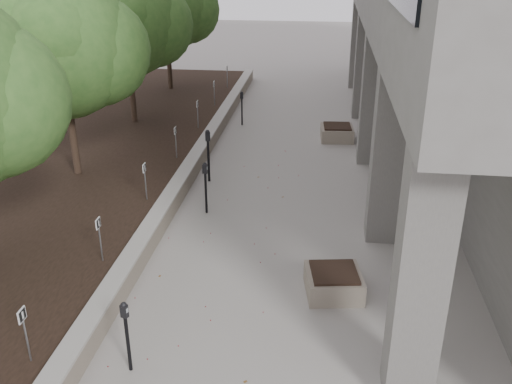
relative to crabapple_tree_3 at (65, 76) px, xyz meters
The scene contains 19 objects.
retaining_wall 4.25m from the crabapple_tree_3, 18.58° to the left, with size 0.39×26.00×0.50m, color gray, non-canonical shape.
planting_bed 3.16m from the crabapple_tree_3, 124.99° to the left, with size 7.00×26.00×0.40m, color black.
crabapple_tree_3 is the anchor object (origin of this frame).
crabapple_tree_4 5.00m from the crabapple_tree_3, 90.00° to the left, with size 4.60×4.00×5.44m, color #325E24, non-canonical shape.
crabapple_tree_5 10.00m from the crabapple_tree_3, 90.00° to the left, with size 4.60×4.00×5.44m, color #325E24, non-canonical shape.
parking_sign_2 8.20m from the crabapple_tree_3, 71.91° to the right, with size 0.04×0.22×0.96m, color black, non-canonical shape.
parking_sign_3 5.59m from the crabapple_tree_3, 61.43° to the right, with size 0.04×0.22×0.96m, color black, non-canonical shape.
parking_sign_4 3.64m from the crabapple_tree_3, 31.48° to the right, with size 0.04×0.22×0.96m, color black, non-canonical shape.
parking_sign_5 3.64m from the crabapple_tree_3, 31.48° to the left, with size 0.04×0.22×0.96m, color black, non-canonical shape.
parking_sign_6 5.59m from the crabapple_tree_3, 61.43° to the left, with size 0.04×0.22×0.96m, color black, non-canonical shape.
parking_sign_7 8.20m from the crabapple_tree_3, 71.91° to the left, with size 0.04×0.22×0.96m, color black, non-canonical shape.
parking_sign_8 11.01m from the crabapple_tree_3, 76.87° to the left, with size 0.04×0.22×0.96m, color black, non-canonical shape.
parking_meter_2 8.43m from the crabapple_tree_3, 61.34° to the right, with size 0.13×0.09×1.30m, color black, non-canonical shape.
parking_meter_3 4.34m from the crabapple_tree_3, 12.26° to the left, with size 0.15×0.11×1.55m, color black, non-canonical shape.
parking_meter_4 4.79m from the crabapple_tree_3, 17.94° to the right, with size 0.14×0.10×1.37m, color black, non-canonical shape.
parking_meter_5 7.72m from the crabapple_tree_3, 59.39° to the left, with size 0.13×0.09×1.28m, color black, non-canonical shape.
planter_front 8.88m from the crabapple_tree_3, 32.20° to the right, with size 1.06×1.06×0.49m, color gray, non-canonical shape.
planter_back 9.26m from the crabapple_tree_3, 34.59° to the left, with size 1.10×1.10×0.51m, color gray, non-canonical shape.
berry_scatter 6.38m from the crabapple_tree_3, 32.55° to the right, with size 3.30×14.10×0.02m, color maroon, non-canonical shape.
Camera 1 is at (1.94, -5.90, 6.31)m, focal length 39.49 mm.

